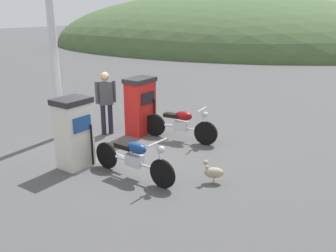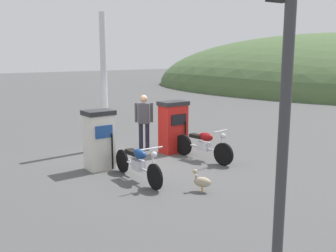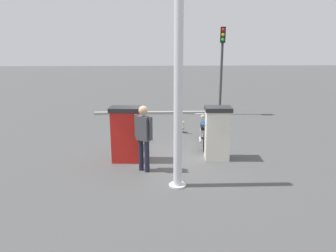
# 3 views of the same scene
# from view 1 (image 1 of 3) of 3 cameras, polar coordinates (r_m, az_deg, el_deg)

# --- Properties ---
(ground_plane) EXTENTS (120.00, 120.00, 0.00)m
(ground_plane) POSITION_cam_1_polar(r_m,az_deg,el_deg) (9.16, -7.11, -3.70)
(ground_plane) COLOR #4C4C4C
(fuel_pump_near) EXTENTS (0.69, 0.80, 1.55)m
(fuel_pump_near) POSITION_cam_1_polar(r_m,az_deg,el_deg) (8.15, -14.53, -0.98)
(fuel_pump_near) COLOR silver
(fuel_pump_near) RESTS_ON ground
(fuel_pump_far) EXTENTS (0.67, 0.90, 1.58)m
(fuel_pump_far) POSITION_cam_1_polar(r_m,az_deg,el_deg) (10.11, -4.34, 3.20)
(fuel_pump_far) COLOR red
(fuel_pump_far) RESTS_ON ground
(motorcycle_near_pump) EXTENTS (2.13, 0.64, 0.93)m
(motorcycle_near_pump) POSITION_cam_1_polar(r_m,az_deg,el_deg) (7.46, -5.35, -4.83)
(motorcycle_near_pump) COLOR black
(motorcycle_near_pump) RESTS_ON ground
(motorcycle_far_pump) EXTENTS (2.13, 0.56, 0.95)m
(motorcycle_far_pump) POSITION_cam_1_polar(r_m,az_deg,el_deg) (9.60, 1.96, 0.29)
(motorcycle_far_pump) COLOR black
(motorcycle_far_pump) RESTS_ON ground
(attendant_person) EXTENTS (0.43, 0.50, 1.75)m
(attendant_person) POSITION_cam_1_polar(r_m,az_deg,el_deg) (10.11, -9.72, 4.24)
(attendant_person) COLOR #1E1E2D
(attendant_person) RESTS_ON ground
(wandering_duck) EXTENTS (0.47, 0.35, 0.49)m
(wandering_duck) POSITION_cam_1_polar(r_m,az_deg,el_deg) (7.37, 7.15, -7.18)
(wandering_duck) COLOR tan
(wandering_duck) RESTS_ON ground
(canopy_support_pole) EXTENTS (0.40, 0.40, 4.23)m
(canopy_support_pole) POSITION_cam_1_polar(r_m,az_deg,el_deg) (10.01, -17.31, 9.56)
(canopy_support_pole) COLOR silver
(canopy_support_pole) RESTS_ON ground
(distant_hill_main) EXTENTS (36.17, 25.69, 9.97)m
(distant_hill_main) POSITION_cam_1_polar(r_m,az_deg,el_deg) (37.90, 7.89, 12.44)
(distant_hill_main) COLOR #476038
(distant_hill_main) RESTS_ON ground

